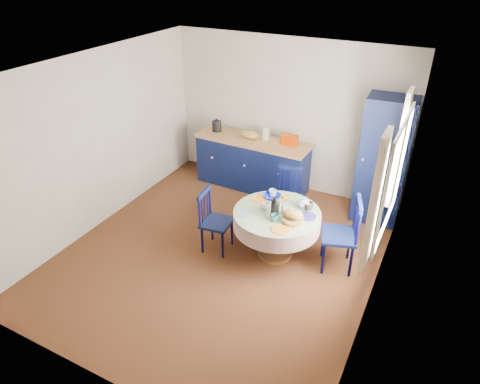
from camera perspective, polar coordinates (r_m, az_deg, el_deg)
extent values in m
plane|color=black|center=(5.95, -2.46, -8.07)|extent=(4.50, 4.50, 0.00)
plane|color=white|center=(4.83, -3.12, 15.99)|extent=(4.50, 4.50, 0.00)
cube|color=beige|center=(7.15, 6.30, 10.07)|extent=(4.00, 0.02, 2.50)
cube|color=beige|center=(6.42, -18.57, 6.29)|extent=(0.02, 4.50, 2.50)
cube|color=beige|center=(4.73, 18.86, -2.53)|extent=(0.02, 4.50, 2.50)
plane|color=white|center=(4.87, 19.93, 1.67)|extent=(0.00, 1.20, 1.20)
cube|color=white|center=(4.24, 17.48, -1.47)|extent=(0.05, 0.34, 1.45)
cube|color=white|center=(5.49, 20.46, 5.38)|extent=(0.05, 0.34, 1.45)
cube|color=black|center=(7.34, 1.65, 3.72)|extent=(1.92, 0.62, 0.84)
cube|color=#A97B4D|center=(7.15, 1.70, 6.87)|extent=(1.98, 0.66, 0.04)
cube|color=#9A2700|center=(6.95, 6.59, 6.85)|extent=(0.26, 0.15, 0.16)
cube|color=#A97B4D|center=(7.16, 1.26, 7.14)|extent=(0.35, 0.25, 0.02)
ellipsoid|color=tan|center=(7.13, 1.26, 7.70)|extent=(0.31, 0.20, 0.13)
cylinder|color=silver|center=(7.12, 3.43, 7.85)|extent=(0.12, 0.12, 0.22)
cube|color=black|center=(6.53, 18.51, 3.86)|extent=(0.70, 0.51, 1.92)
cylinder|color=white|center=(6.30, 15.97, 4.29)|extent=(0.04, 0.02, 0.04)
cylinder|color=white|center=(6.56, 15.28, -0.23)|extent=(0.04, 0.02, 0.04)
cylinder|color=brown|center=(5.92, 4.70, -8.09)|extent=(0.47, 0.47, 0.05)
cylinder|color=brown|center=(5.73, 4.82, -5.64)|extent=(0.10, 0.10, 0.61)
cylinder|color=brown|center=(5.55, 4.96, -2.95)|extent=(1.07, 1.07, 0.03)
cylinder|color=silver|center=(5.60, 4.92, -3.76)|extent=(1.13, 1.13, 0.22)
cylinder|color=silver|center=(5.54, 4.97, -2.76)|extent=(1.13, 1.13, 0.01)
cylinder|color=#9AC8CC|center=(5.50, 0.67, -2.76)|extent=(0.22, 0.22, 0.01)
cylinder|color=orange|center=(5.20, 5.40, -5.04)|extent=(0.22, 0.22, 0.01)
cylinder|color=navy|center=(5.49, 8.98, -3.23)|extent=(0.22, 0.22, 0.01)
cylinder|color=#84AA6C|center=(5.88, 7.08, -0.65)|extent=(0.22, 0.22, 0.01)
cylinder|color=orange|center=(5.80, 2.66, -0.89)|extent=(0.22, 0.22, 0.01)
cylinder|color=olive|center=(5.37, 7.04, -3.69)|extent=(0.28, 0.28, 0.05)
ellipsoid|color=tan|center=(5.32, 7.09, -2.97)|extent=(0.26, 0.16, 0.11)
cube|color=silver|center=(5.63, 4.51, -1.85)|extent=(0.10, 0.07, 0.04)
cylinder|color=black|center=(5.75, -2.33, -7.09)|extent=(0.03, 0.03, 0.41)
cylinder|color=black|center=(5.98, -1.09, -5.36)|extent=(0.03, 0.03, 0.41)
cylinder|color=black|center=(5.85, -5.07, -6.41)|extent=(0.03, 0.03, 0.41)
cylinder|color=black|center=(6.09, -3.74, -4.75)|extent=(0.03, 0.03, 0.41)
cube|color=black|center=(5.79, -3.12, -4.09)|extent=(0.42, 0.43, 0.04)
cylinder|color=black|center=(5.60, -5.45, -2.66)|extent=(0.03, 0.03, 0.46)
cylinder|color=black|center=(5.85, -4.05, -1.07)|extent=(0.03, 0.03, 0.46)
cube|color=black|center=(5.62, -4.82, -0.04)|extent=(0.07, 0.36, 0.06)
cylinder|color=black|center=(5.67, -5.10, -2.43)|extent=(0.02, 0.02, 0.38)
cylinder|color=black|center=(5.74, -4.73, -2.01)|extent=(0.02, 0.02, 0.38)
cylinder|color=black|center=(5.80, -4.36, -1.59)|extent=(0.02, 0.02, 0.38)
cylinder|color=black|center=(6.38, 4.29, -2.99)|extent=(0.03, 0.03, 0.40)
cylinder|color=black|center=(6.32, 7.05, -3.51)|extent=(0.03, 0.03, 0.40)
cylinder|color=black|center=(6.63, 5.02, -1.67)|extent=(0.03, 0.03, 0.40)
cylinder|color=black|center=(6.57, 7.69, -2.16)|extent=(0.03, 0.03, 0.40)
cube|color=black|center=(6.36, 6.12, -0.90)|extent=(0.43, 0.42, 0.04)
cylinder|color=black|center=(6.42, 5.24, 1.79)|extent=(0.03, 0.03, 0.45)
cylinder|color=black|center=(6.36, 7.99, 1.31)|extent=(0.03, 0.03, 0.45)
cube|color=black|center=(6.29, 6.72, 3.20)|extent=(0.36, 0.08, 0.06)
cylinder|color=black|center=(6.41, 5.88, 1.53)|extent=(0.02, 0.02, 0.37)
cylinder|color=black|center=(6.40, 6.60, 1.41)|extent=(0.02, 0.02, 0.37)
cylinder|color=black|center=(6.38, 7.33, 1.28)|extent=(0.02, 0.02, 0.37)
cylinder|color=black|center=(5.86, 11.01, -6.52)|extent=(0.04, 0.04, 0.46)
cylinder|color=black|center=(5.57, 11.03, -8.74)|extent=(0.04, 0.04, 0.46)
cylinder|color=black|center=(5.89, 14.35, -6.76)|extent=(0.04, 0.04, 0.46)
cylinder|color=black|center=(5.60, 14.57, -8.97)|extent=(0.04, 0.04, 0.46)
cube|color=black|center=(5.58, 13.03, -5.68)|extent=(0.55, 0.56, 0.04)
cylinder|color=black|center=(5.61, 15.22, -2.60)|extent=(0.04, 0.04, 0.51)
cylinder|color=black|center=(5.31, 15.49, -4.70)|extent=(0.04, 0.04, 0.51)
cube|color=black|center=(5.34, 15.68, -1.51)|extent=(0.17, 0.40, 0.06)
cylinder|color=black|center=(5.55, 15.25, -3.26)|extent=(0.02, 0.02, 0.43)
cylinder|color=black|center=(5.47, 15.32, -3.81)|extent=(0.02, 0.02, 0.43)
cylinder|color=black|center=(5.39, 15.39, -4.37)|extent=(0.02, 0.02, 0.43)
imported|color=silver|center=(5.56, 3.44, -1.93)|extent=(0.12, 0.12, 0.10)
imported|color=#27695E|center=(5.34, 4.64, -3.45)|extent=(0.10, 0.10, 0.09)
imported|color=black|center=(5.62, 9.11, -1.88)|extent=(0.13, 0.13, 0.10)
imported|color=silver|center=(5.86, 4.37, -0.14)|extent=(0.11, 0.11, 0.10)
imported|color=#060C7F|center=(5.82, 4.28, -0.62)|extent=(0.23, 0.23, 0.06)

